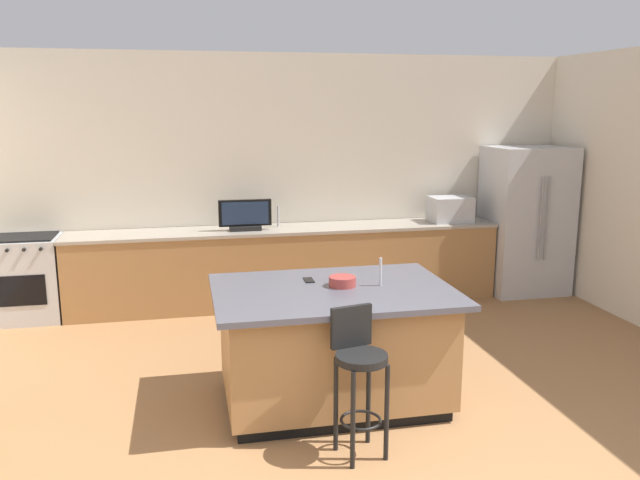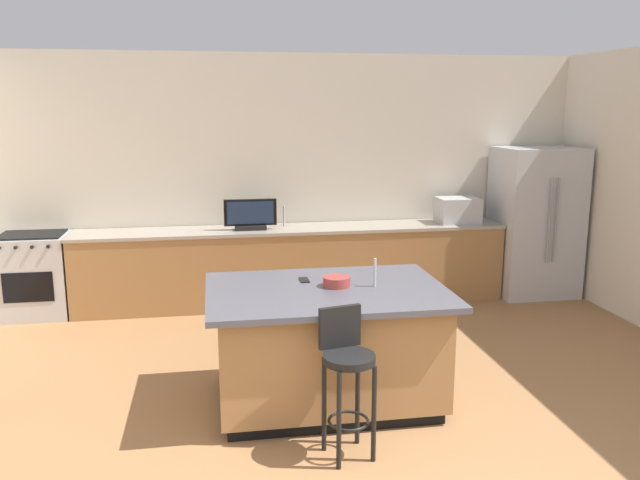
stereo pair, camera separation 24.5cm
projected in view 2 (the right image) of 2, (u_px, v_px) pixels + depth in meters
name	position (u px, v px, depth m)	size (l,w,h in m)	color
wall_back	(297.00, 177.00, 7.66)	(7.22, 0.12, 2.86)	beige
counter_back	(293.00, 265.00, 7.48)	(4.92, 0.62, 0.89)	#9E7042
kitchen_island	(327.00, 345.00, 4.95)	(1.81, 1.26, 0.91)	black
refrigerator	(535.00, 222.00, 7.79)	(0.93, 0.81, 1.78)	#B7BABF
range_oven	(35.00, 275.00, 7.02)	(0.73, 0.63, 0.91)	#B7BABF
microwave	(458.00, 210.00, 7.68)	(0.48, 0.36, 0.30)	#B7BABF
tv_monitor	(250.00, 216.00, 7.23)	(0.59, 0.16, 0.35)	black
sink_faucet_back	(284.00, 216.00, 7.45)	(0.02, 0.02, 0.24)	#B2B2B7
sink_faucet_island	(375.00, 272.00, 4.90)	(0.02, 0.02, 0.22)	#B2B2B7
bar_stool_center	(347.00, 369.00, 4.17)	(0.35, 0.37, 0.98)	black
fruit_bowl	(337.00, 282.00, 4.92)	(0.21, 0.21, 0.07)	#993833
cell_phone	(304.00, 280.00, 5.09)	(0.07, 0.15, 0.01)	black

